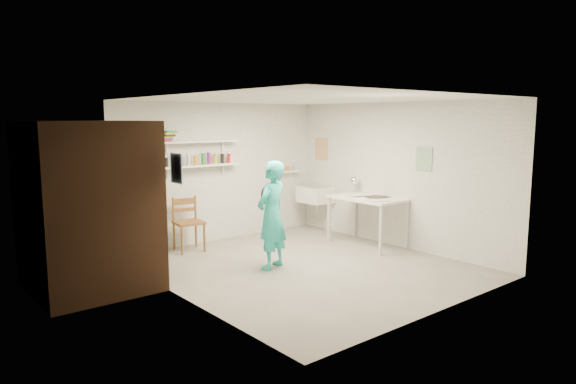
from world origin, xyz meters
TOP-DOWN VIEW (x-y plane):
  - floor at (0.00, 0.00)m, footprint 4.00×4.50m
  - ceiling at (0.00, 0.00)m, footprint 4.00×4.50m
  - wall_back at (0.00, 2.26)m, footprint 4.00×0.02m
  - wall_front at (0.00, -2.26)m, footprint 4.00×0.02m
  - wall_left at (-2.01, 0.00)m, footprint 0.02×4.50m
  - wall_right at (2.01, 0.00)m, footprint 0.02×4.50m
  - doorway_recess at (-1.99, 1.05)m, footprint 0.02×0.90m
  - corridor_box at (-2.70, 1.05)m, footprint 1.40×1.50m
  - door_lintel at (-1.97, 1.05)m, footprint 0.06×1.05m
  - door_jamb_near at (-1.97, 0.55)m, footprint 0.06×0.10m
  - door_jamb_far at (-1.97, 1.55)m, footprint 0.06×0.10m
  - shelf_lower at (-0.50, 2.13)m, footprint 1.50×0.22m
  - shelf_upper at (-0.50, 2.13)m, footprint 1.50×0.22m
  - ledge_shelf at (1.35, 2.17)m, footprint 0.70×0.14m
  - poster_left at (-1.99, 0.05)m, footprint 0.01×0.28m
  - poster_right_a at (1.99, 1.80)m, footprint 0.01×0.34m
  - poster_right_b at (1.99, -0.55)m, footprint 0.01×0.30m
  - belfast_sink at (1.75, 1.70)m, footprint 0.48×0.60m
  - man at (-0.41, 0.27)m, footprint 0.66×0.54m
  - wall_clock at (-0.33, 0.48)m, footprint 0.27×0.13m
  - wooden_chair at (-0.86, 1.87)m, footprint 0.49×0.47m
  - work_table at (1.64, 0.29)m, footprint 0.74×1.24m
  - desk_lamp at (1.84, 0.79)m, footprint 0.15×0.15m
  - spray_cans at (-0.50, 2.13)m, footprint 1.32×0.06m
  - book_stack at (-1.05, 2.13)m, footprint 0.28×0.14m
  - ledge_pots at (1.35, 2.17)m, footprint 0.48×0.07m
  - papers at (1.64, 0.29)m, footprint 0.30×0.22m

SIDE VIEW (x-z plane):
  - floor at x=0.00m, z-range -0.02..0.00m
  - work_table at x=1.64m, z-range 0.00..0.83m
  - wooden_chair at x=-0.86m, z-range 0.00..0.94m
  - belfast_sink at x=1.75m, z-range 0.55..0.85m
  - man at x=-0.41m, z-range 0.00..1.54m
  - papers at x=1.64m, z-range 0.83..0.85m
  - doorway_recess at x=-1.99m, z-range 0.00..2.00m
  - door_jamb_near at x=-1.97m, z-range 0.00..2.00m
  - door_jamb_far at x=-1.97m, z-range 0.00..2.00m
  - wall_clock at x=-0.33m, z-range 0.89..1.17m
  - desk_lamp at x=1.84m, z-range 0.97..1.12m
  - corridor_box at x=-2.70m, z-range 0.00..2.10m
  - ledge_shelf at x=1.35m, z-range 1.11..1.14m
  - ledge_pots at x=1.35m, z-range 1.14..1.22m
  - wall_back at x=0.00m, z-range 0.00..2.40m
  - wall_front at x=0.00m, z-range 0.00..2.40m
  - wall_left at x=-2.01m, z-range 0.00..2.40m
  - wall_right at x=2.01m, z-range 0.00..2.40m
  - shelf_lower at x=-0.50m, z-range 1.34..1.36m
  - spray_cans at x=-0.50m, z-range 1.36..1.53m
  - poster_right_b at x=1.99m, z-range 1.31..1.69m
  - poster_left at x=-1.99m, z-range 1.37..1.73m
  - poster_right_a at x=1.99m, z-range 1.34..1.76m
  - shelf_upper at x=-0.50m, z-range 1.74..1.76m
  - book_stack at x=-1.05m, z-range 1.77..1.93m
  - door_lintel at x=-1.97m, z-range 2.00..2.10m
  - ceiling at x=0.00m, z-range 2.40..2.42m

